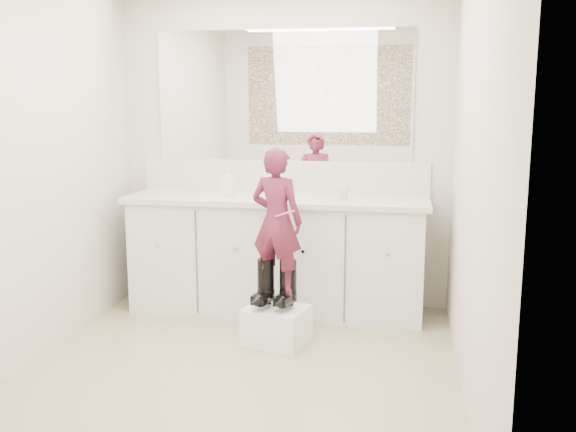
# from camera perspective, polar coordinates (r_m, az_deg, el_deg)

# --- Properties ---
(floor) EXTENTS (3.00, 3.00, 0.00)m
(floor) POSITION_cam_1_polar(r_m,az_deg,el_deg) (3.93, -4.59, -13.96)
(floor) COLOR #837756
(floor) RESTS_ON ground
(wall_back) EXTENTS (2.60, 0.00, 2.60)m
(wall_back) POSITION_cam_1_polar(r_m,az_deg,el_deg) (5.07, -0.42, 5.64)
(wall_back) COLOR beige
(wall_back) RESTS_ON floor
(wall_front) EXTENTS (2.60, 0.00, 2.60)m
(wall_front) POSITION_cam_1_polar(r_m,az_deg,el_deg) (2.21, -15.03, -0.90)
(wall_front) COLOR beige
(wall_front) RESTS_ON floor
(wall_left) EXTENTS (0.00, 3.00, 3.00)m
(wall_left) POSITION_cam_1_polar(r_m,az_deg,el_deg) (4.14, -22.54, 3.78)
(wall_left) COLOR beige
(wall_left) RESTS_ON floor
(wall_right) EXTENTS (0.00, 3.00, 3.00)m
(wall_right) POSITION_cam_1_polar(r_m,az_deg,el_deg) (3.50, 16.16, 3.10)
(wall_right) COLOR beige
(wall_right) RESTS_ON floor
(vanity_cabinet) EXTENTS (2.20, 0.55, 0.85)m
(vanity_cabinet) POSITION_cam_1_polar(r_m,az_deg,el_deg) (4.92, -1.01, -3.65)
(vanity_cabinet) COLOR silver
(vanity_cabinet) RESTS_ON floor
(countertop) EXTENTS (2.28, 0.58, 0.04)m
(countertop) POSITION_cam_1_polar(r_m,az_deg,el_deg) (4.82, -1.06, 1.45)
(countertop) COLOR beige
(countertop) RESTS_ON vanity_cabinet
(backsplash) EXTENTS (2.28, 0.03, 0.25)m
(backsplash) POSITION_cam_1_polar(r_m,az_deg,el_deg) (5.07, -0.45, 3.54)
(backsplash) COLOR beige
(backsplash) RESTS_ON countertop
(mirror) EXTENTS (2.00, 0.02, 1.00)m
(mirror) POSITION_cam_1_polar(r_m,az_deg,el_deg) (5.04, -0.46, 10.62)
(mirror) COLOR white
(mirror) RESTS_ON wall_back
(dot_panel) EXTENTS (2.00, 0.01, 1.20)m
(dot_panel) POSITION_cam_1_polar(r_m,az_deg,el_deg) (2.18, -15.48, 10.81)
(dot_panel) COLOR #472819
(dot_panel) RESTS_ON wall_front
(faucet) EXTENTS (0.08, 0.08, 0.10)m
(faucet) POSITION_cam_1_polar(r_m,az_deg,el_deg) (4.97, -0.69, 2.54)
(faucet) COLOR silver
(faucet) RESTS_ON countertop
(cup) EXTENTS (0.11, 0.11, 0.08)m
(cup) POSITION_cam_1_polar(r_m,az_deg,el_deg) (4.70, 4.93, 1.94)
(cup) COLOR beige
(cup) RESTS_ON countertop
(soap_bottle) EXTENTS (0.10, 0.10, 0.21)m
(soap_bottle) POSITION_cam_1_polar(r_m,az_deg,el_deg) (4.89, -5.40, 3.03)
(soap_bottle) COLOR white
(soap_bottle) RESTS_ON countertop
(step_stool) EXTENTS (0.46, 0.42, 0.25)m
(step_stool) POSITION_cam_1_polar(r_m,az_deg,el_deg) (4.35, -1.03, -9.70)
(step_stool) COLOR white
(step_stool) RESTS_ON floor
(boot_left) EXTENTS (0.17, 0.24, 0.33)m
(boot_left) POSITION_cam_1_polar(r_m,az_deg,el_deg) (4.29, -1.98, -5.94)
(boot_left) COLOR black
(boot_left) RESTS_ON step_stool
(boot_right) EXTENTS (0.17, 0.24, 0.33)m
(boot_right) POSITION_cam_1_polar(r_m,az_deg,el_deg) (4.27, 0.00, -6.05)
(boot_right) COLOR black
(boot_right) RESTS_ON step_stool
(toddler) EXTENTS (0.40, 0.31, 0.97)m
(toddler) POSITION_cam_1_polar(r_m,az_deg,el_deg) (4.18, -1.01, -0.46)
(toddler) COLOR #972E57
(toddler) RESTS_ON step_stool
(toothbrush) EXTENTS (0.13, 0.05, 0.06)m
(toothbrush) POSITION_cam_1_polar(r_m,az_deg,el_deg) (4.08, -0.27, 0.22)
(toothbrush) COLOR pink
(toothbrush) RESTS_ON toddler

